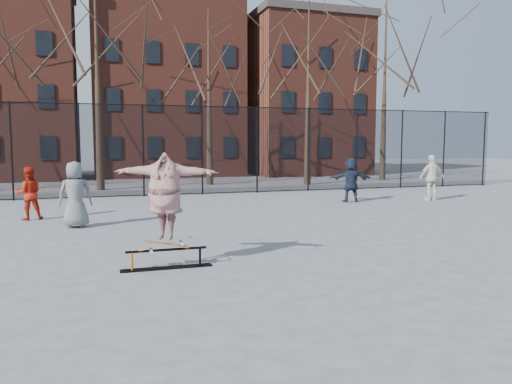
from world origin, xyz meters
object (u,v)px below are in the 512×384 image
object	(u,v)px
skater	(165,200)
bystander_white	(432,178)
bystander_red	(29,193)
bystander_grey	(75,194)
skate_rail	(167,260)
skateboard	(166,246)
bystander_navy	(351,180)

from	to	relation	value
skater	bystander_white	distance (m)	14.09
skater	bystander_red	bearing A→B (deg)	137.96
bystander_grey	bystander_white	size ratio (longest dim) A/B	0.99
skate_rail	bystander_grey	bearing A→B (deg)	108.74
skateboard	bystander_white	xyz separation A→B (m)	(11.77, 7.74, 0.50)
bystander_white	bystander_navy	world-z (taller)	bystander_white
bystander_grey	bystander_white	bearing A→B (deg)	-171.69
skateboard	bystander_navy	world-z (taller)	bystander_navy
bystander_white	bystander_navy	size ratio (longest dim) A/B	1.05
skater	bystander_red	xyz separation A→B (m)	(-3.21, 7.21, -0.49)
skater	bystander_navy	bearing A→B (deg)	68.55
bystander_grey	bystander_navy	distance (m)	10.59
skateboard	skater	world-z (taller)	skater
skateboard	bystander_red	distance (m)	7.90
skateboard	bystander_navy	xyz separation A→B (m)	(8.38, 8.26, 0.45)
skateboard	skater	xyz separation A→B (m)	(0.00, -0.00, 0.87)
skater	bystander_red	world-z (taller)	skater
skate_rail	skateboard	distance (m)	0.28
bystander_grey	bystander_red	distance (m)	2.38
skate_rail	bystander_navy	xyz separation A→B (m)	(8.37, 8.26, 0.74)
skateboard	bystander_red	xyz separation A→B (m)	(-3.21, 7.21, 0.38)
bystander_navy	skater	bearing A→B (deg)	58.44
bystander_grey	bystander_red	bearing A→B (deg)	-55.15
skateboard	bystander_grey	size ratio (longest dim) A/B	0.49
skateboard	bystander_red	bearing A→B (deg)	114.01
bystander_red	skater	bearing A→B (deg)	102.46
bystander_red	bystander_white	xyz separation A→B (m)	(14.98, 0.53, 0.12)
skate_rail	bystander_grey	distance (m)	5.66
skate_rail	skateboard	size ratio (longest dim) A/B	1.91
skate_rail	bystander_grey	size ratio (longest dim) A/B	0.93
skater	bystander_white	xyz separation A→B (m)	(11.77, 7.74, -0.37)
bystander_grey	skate_rail	bearing A→B (deg)	106.88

